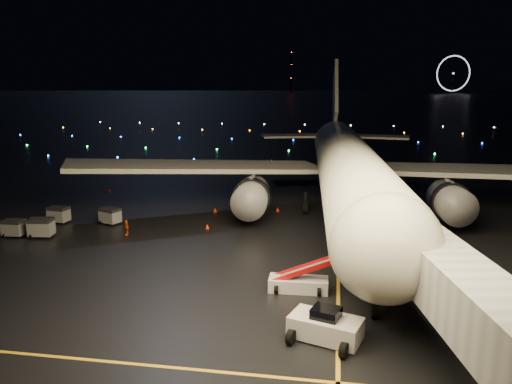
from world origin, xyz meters
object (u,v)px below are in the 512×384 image
(airliner, at_px, (347,132))
(crew_c, at_px, (127,227))
(baggage_cart_1, at_px, (41,228))
(pushback_tug, at_px, (326,324))
(baggage_cart_0, at_px, (110,216))
(baggage_cart_2, at_px, (14,228))
(belt_loader, at_px, (299,271))
(baggage_cart_3, at_px, (59,215))

(airliner, height_order, crew_c, airliner)
(crew_c, height_order, baggage_cart_1, baggage_cart_1)
(airliner, xyz_separation_m, pushback_tug, (-1.39, -32.07, -8.39))
(airliner, distance_m, pushback_tug, 33.18)
(airliner, relative_size, baggage_cart_0, 32.21)
(airliner, height_order, baggage_cart_2, airliner)
(pushback_tug, height_order, baggage_cart_2, pushback_tug)
(crew_c, bearing_deg, belt_loader, 14.51)
(pushback_tug, relative_size, belt_loader, 0.66)
(belt_loader, height_order, baggage_cart_2, belt_loader)
(pushback_tug, height_order, baggage_cart_0, pushback_tug)
(pushback_tug, relative_size, baggage_cart_1, 1.89)
(belt_loader, relative_size, baggage_cart_2, 3.19)
(airliner, xyz_separation_m, crew_c, (-21.75, -14.14, -8.60))
(airliner, relative_size, baggage_cart_3, 31.83)
(baggage_cart_1, distance_m, baggage_cart_2, 2.87)
(belt_loader, height_order, baggage_cart_3, belt_loader)
(pushback_tug, relative_size, baggage_cart_0, 2.05)
(baggage_cart_3, bearing_deg, belt_loader, -20.02)
(baggage_cart_3, bearing_deg, airliner, 26.80)
(pushback_tug, bearing_deg, baggage_cart_3, 162.72)
(crew_c, distance_m, baggage_cart_2, 11.17)
(baggage_cart_1, distance_m, baggage_cart_3, 5.28)
(baggage_cart_0, distance_m, baggage_cart_2, 9.49)
(baggage_cart_0, height_order, baggage_cart_1, baggage_cart_1)
(pushback_tug, distance_m, baggage_cart_3, 36.34)
(pushback_tug, xyz_separation_m, baggage_cart_0, (-23.78, 21.49, -0.13))
(crew_c, bearing_deg, baggage_cart_2, -122.80)
(airliner, height_order, baggage_cart_1, airliner)
(belt_loader, relative_size, baggage_cart_0, 3.10)
(baggage_cart_0, bearing_deg, baggage_cart_2, -121.73)
(baggage_cart_0, bearing_deg, baggage_cart_3, -155.33)
(belt_loader, bearing_deg, pushback_tug, -73.88)
(pushback_tug, bearing_deg, baggage_cart_0, 156.08)
(belt_loader, xyz_separation_m, baggage_cart_0, (-21.62, 14.57, -0.67))
(baggage_cart_2, bearing_deg, pushback_tug, -28.26)
(baggage_cart_3, bearing_deg, baggage_cart_0, 11.32)
(belt_loader, height_order, baggage_cart_1, belt_loader)
(belt_loader, xyz_separation_m, baggage_cart_2, (-29.14, 8.77, -0.70))
(baggage_cart_1, xyz_separation_m, baggage_cart_3, (-1.15, 5.15, -0.06))
(airliner, bearing_deg, baggage_cart_0, -160.64)
(airliner, relative_size, baggage_cart_1, 29.70)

